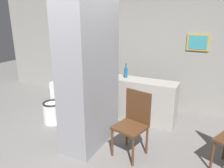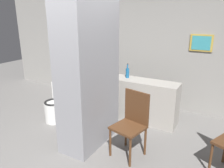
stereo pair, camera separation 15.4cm
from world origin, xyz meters
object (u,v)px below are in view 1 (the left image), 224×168
bicycle (104,96)px  bottle_tall (126,72)px  toilet (55,106)px  chair_near_pillar (133,121)px

bicycle → bottle_tall: (0.53, -0.00, 0.62)m
toilet → chair_near_pillar: (1.82, -0.31, 0.23)m
bicycle → bottle_tall: bearing=-0.3°
bicycle → chair_near_pillar: bearing=-45.3°
toilet → chair_near_pillar: chair_near_pillar is taller
toilet → bottle_tall: 1.61m
toilet → chair_near_pillar: 1.86m
chair_near_pillar → bicycle: chair_near_pillar is taller
bottle_tall → bicycle: bearing=179.7°
toilet → bottle_tall: (1.19, 0.87, 0.64)m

